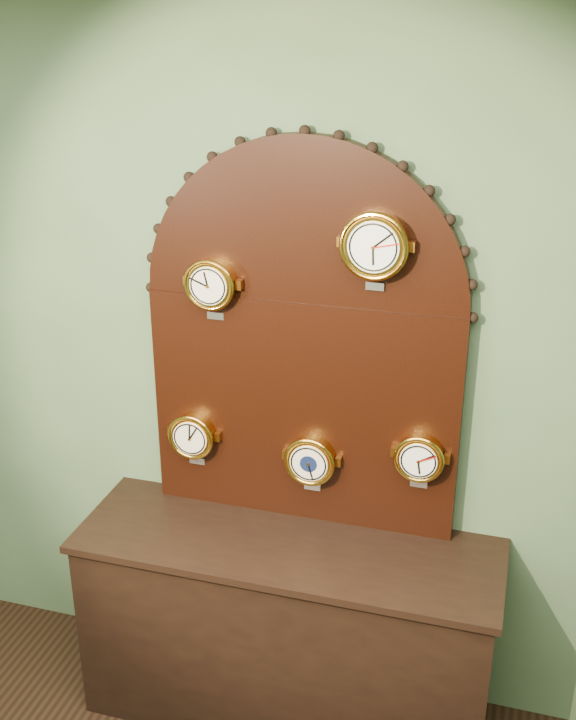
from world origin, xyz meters
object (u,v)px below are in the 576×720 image
(roman_clock, at_px, (211,284))
(arabic_clock, at_px, (375,245))
(display_board, at_px, (303,328))
(hygrometer, at_px, (193,435))
(tide_clock, at_px, (420,457))
(barometer, at_px, (311,460))
(shop_counter, at_px, (287,632))

(roman_clock, bearing_deg, arabic_clock, -0.11)
(display_board, height_order, hygrometer, display_board)
(hygrometer, relative_size, tide_clock, 1.02)
(barometer, bearing_deg, tide_clock, 0.08)
(barometer, bearing_deg, roman_clock, 179.94)
(arabic_clock, height_order, tide_clock, arabic_clock)
(roman_clock, height_order, barometer, roman_clock)
(hygrometer, distance_m, tide_clock, 0.90)
(display_board, bearing_deg, arabic_clock, -14.09)
(shop_counter, bearing_deg, tide_clock, 18.38)
(barometer, bearing_deg, display_board, 127.78)
(display_board, bearing_deg, shop_counter, -90.00)
(tide_clock, bearing_deg, roman_clock, -179.98)
(shop_counter, bearing_deg, roman_clock, 155.08)
(shop_counter, relative_size, arabic_clock, 5.52)
(display_board, height_order, tide_clock, display_board)
(shop_counter, distance_m, barometer, 0.73)
(hygrometer, bearing_deg, display_board, 8.60)
(display_board, bearing_deg, barometer, -52.22)
(barometer, height_order, tide_clock, tide_clock)
(shop_counter, height_order, display_board, display_board)
(hygrometer, distance_m, barometer, 0.49)
(shop_counter, bearing_deg, barometer, 71.58)
(arabic_clock, bearing_deg, display_board, 165.91)
(shop_counter, distance_m, tide_clock, 0.93)
(shop_counter, xyz_separation_m, barometer, (0.05, 0.15, 0.72))
(roman_clock, bearing_deg, tide_clock, 0.02)
(roman_clock, xyz_separation_m, tide_clock, (0.80, 0.00, -0.59))
(tide_clock, bearing_deg, shop_counter, -161.62)
(roman_clock, distance_m, arabic_clock, 0.63)
(display_board, height_order, barometer, display_board)
(arabic_clock, xyz_separation_m, tide_clock, (0.20, 0.00, -0.78))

